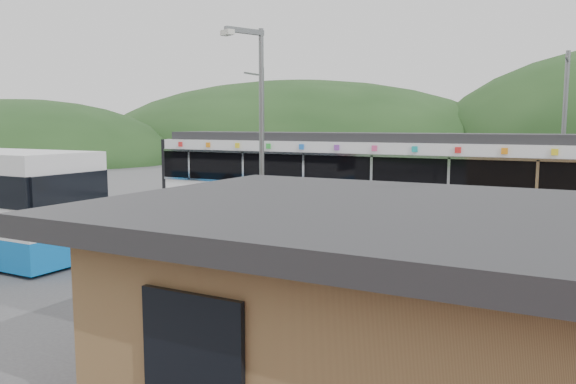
% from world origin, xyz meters
% --- Properties ---
extents(ground, '(120.00, 120.00, 0.00)m').
position_xyz_m(ground, '(0.00, 0.00, 0.00)').
color(ground, '#4C4C4F').
rests_on(ground, ground).
extents(hills, '(146.00, 149.00, 26.00)m').
position_xyz_m(hills, '(6.19, 5.29, 0.00)').
color(hills, '#1E3D19').
rests_on(hills, ground).
extents(platform, '(26.00, 3.20, 0.30)m').
position_xyz_m(platform, '(0.00, 3.30, 0.15)').
color(platform, '#9E9E99').
rests_on(platform, ground).
extents(yellow_line, '(26.00, 0.10, 0.01)m').
position_xyz_m(yellow_line, '(0.00, 2.00, 0.30)').
color(yellow_line, yellow).
rests_on(yellow_line, platform).
extents(train, '(20.44, 3.01, 3.74)m').
position_xyz_m(train, '(-0.07, 6.00, 2.06)').
color(train, black).
rests_on(train, ground).
extents(catenary_mast_west, '(0.18, 1.80, 7.00)m').
position_xyz_m(catenary_mast_west, '(-7.00, 8.56, 3.65)').
color(catenary_mast_west, slate).
rests_on(catenary_mast_west, ground).
extents(catenary_mast_east, '(0.18, 1.80, 7.00)m').
position_xyz_m(catenary_mast_east, '(7.00, 8.56, 3.65)').
color(catenary_mast_east, slate).
rests_on(catenary_mast_east, ground).
extents(station_shelter, '(9.20, 6.20, 3.00)m').
position_xyz_m(station_shelter, '(6.00, -9.01, 1.55)').
color(station_shelter, brown).
rests_on(station_shelter, ground).
extents(lamp_post, '(0.53, 1.17, 6.41)m').
position_xyz_m(lamp_post, '(0.76, -4.65, 3.82)').
color(lamp_post, slate).
rests_on(lamp_post, ground).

